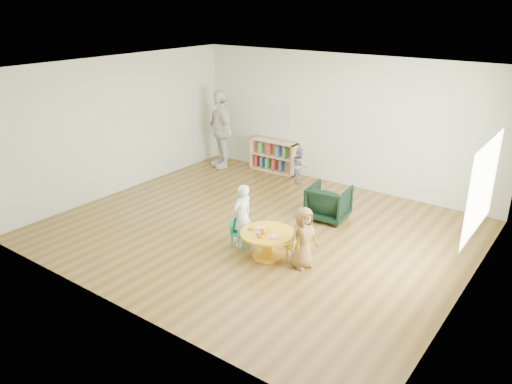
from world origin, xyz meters
TOP-DOWN VIEW (x-y plane):
  - room at (0.01, 0.00)m, footprint 7.10×7.00m
  - activity_table at (0.70, -0.71)m, footprint 0.86×0.86m
  - kid_chair_left at (0.12, -0.69)m, footprint 0.30×0.30m
  - kid_chair_right at (1.22, -0.60)m, footprint 0.33×0.33m
  - bookshelf at (-1.61, 2.86)m, footprint 1.20×0.30m
  - alphabet_poster at (-1.60, 2.98)m, footprint 0.74×0.01m
  - armchair at (0.77, 1.16)m, footprint 0.77×0.79m
  - child_left at (0.14, -0.62)m, footprint 0.31×0.42m
  - child_right at (1.31, -0.64)m, footprint 0.47×0.56m
  - toddler at (-0.70, 2.54)m, footprint 0.48×0.48m
  - adult_caretaker at (-2.83, 2.38)m, footprint 1.17×0.88m

SIDE VIEW (x-z plane):
  - kid_chair_left at x=0.12m, z-range 0.02..0.52m
  - kid_chair_right at x=1.22m, z-range 0.02..0.56m
  - activity_table at x=0.70m, z-range 0.06..0.53m
  - armchair at x=0.77m, z-range 0.00..0.65m
  - bookshelf at x=-1.61m, z-range -0.01..0.74m
  - toddler at x=-0.70m, z-range 0.00..0.78m
  - child_right at x=1.31m, z-range 0.00..0.97m
  - child_left at x=0.14m, z-range 0.00..1.07m
  - adult_caretaker at x=-2.83m, z-range 0.00..1.85m
  - alphabet_poster at x=-1.60m, z-range 1.08..1.62m
  - room at x=0.01m, z-range 0.49..3.29m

